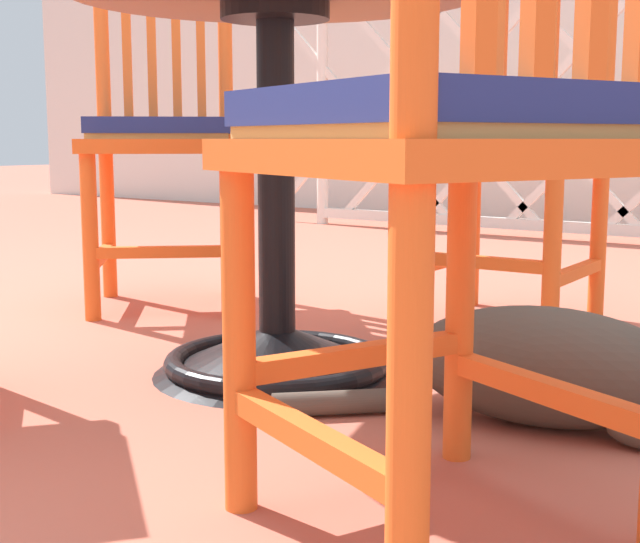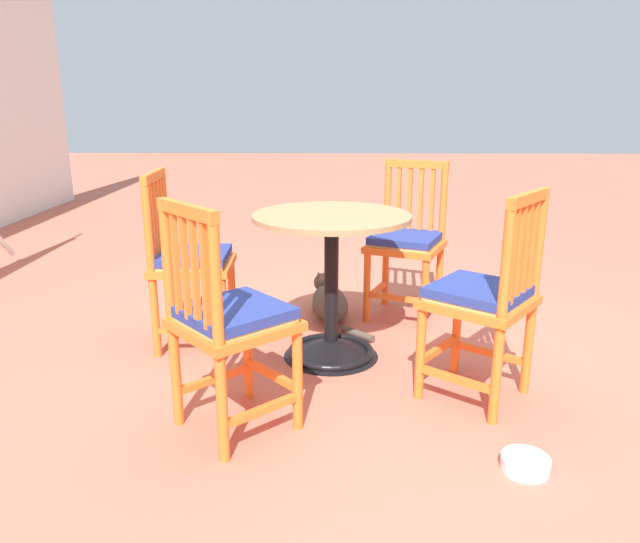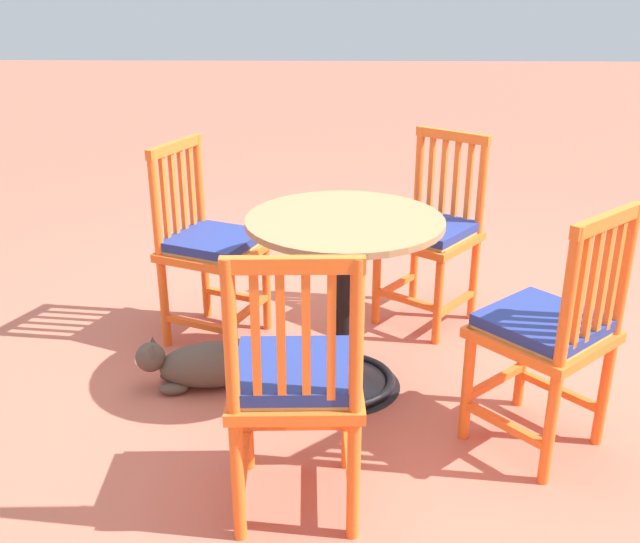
# 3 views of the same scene
# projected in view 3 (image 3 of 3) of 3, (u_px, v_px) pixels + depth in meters

# --- Properties ---
(ground_plane) EXTENTS (24.00, 24.00, 0.00)m
(ground_plane) POSITION_uv_depth(u_px,v_px,m) (367.00, 370.00, 3.15)
(ground_plane) COLOR #BC604C
(cafe_table) EXTENTS (0.76, 0.76, 0.73)m
(cafe_table) POSITION_uv_depth(u_px,v_px,m) (343.00, 324.00, 2.92)
(cafe_table) COLOR black
(cafe_table) RESTS_ON ground_plane
(orange_chair_at_corner) EXTENTS (0.41, 0.41, 0.91)m
(orange_chair_at_corner) POSITION_uv_depth(u_px,v_px,m) (296.00, 383.00, 2.18)
(orange_chair_at_corner) COLOR orange
(orange_chair_at_corner) RESTS_ON ground_plane
(orange_chair_near_fence) EXTENTS (0.56, 0.56, 0.91)m
(orange_chair_near_fence) POSITION_uv_depth(u_px,v_px,m) (548.00, 333.00, 2.49)
(orange_chair_near_fence) COLOR orange
(orange_chair_near_fence) RESTS_ON ground_plane
(orange_chair_facing_out) EXTENTS (0.56, 0.56, 0.91)m
(orange_chair_facing_out) POSITION_uv_depth(u_px,v_px,m) (431.00, 234.00, 3.44)
(orange_chair_facing_out) COLOR orange
(orange_chair_facing_out) RESTS_ON ground_plane
(orange_chair_tucked_in) EXTENTS (0.53, 0.53, 0.91)m
(orange_chair_tucked_in) POSITION_uv_depth(u_px,v_px,m) (210.00, 247.00, 3.28)
(orange_chair_tucked_in) COLOR orange
(orange_chair_tucked_in) RESTS_ON ground_plane
(tabby_cat) EXTENTS (0.69, 0.38, 0.23)m
(tabby_cat) POSITION_uv_depth(u_px,v_px,m) (204.00, 365.00, 2.99)
(tabby_cat) COLOR #4C4238
(tabby_cat) RESTS_ON ground_plane
(pet_water_bowl) EXTENTS (0.17, 0.17, 0.05)m
(pet_water_bowl) POSITION_uv_depth(u_px,v_px,m) (534.00, 311.00, 3.64)
(pet_water_bowl) COLOR silver
(pet_water_bowl) RESTS_ON ground_plane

